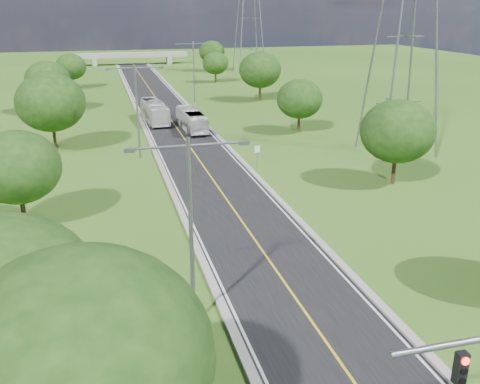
# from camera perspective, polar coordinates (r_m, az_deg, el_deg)

# --- Properties ---
(ground) EXTENTS (260.00, 260.00, 0.00)m
(ground) POSITION_cam_1_polar(r_m,az_deg,el_deg) (74.40, -6.94, 7.03)
(ground) COLOR #2E5618
(ground) RESTS_ON ground
(road) EXTENTS (8.00, 150.00, 0.06)m
(road) POSITION_cam_1_polar(r_m,az_deg,el_deg) (80.22, -7.57, 7.93)
(road) COLOR black
(road) RESTS_ON ground
(curb_left) EXTENTS (0.50, 150.00, 0.22)m
(curb_left) POSITION_cam_1_polar(r_m,az_deg,el_deg) (79.79, -10.62, 7.76)
(curb_left) COLOR gray
(curb_left) RESTS_ON ground
(curb_right) EXTENTS (0.50, 150.00, 0.22)m
(curb_right) POSITION_cam_1_polar(r_m,az_deg,el_deg) (80.83, -4.56, 8.18)
(curb_right) COLOR gray
(curb_right) RESTS_ON ground
(speed_limit_sign) EXTENTS (0.55, 0.09, 2.40)m
(speed_limit_sign) POSITION_cam_1_polar(r_m,az_deg,el_deg) (54.14, 1.85, 4.19)
(speed_limit_sign) COLOR slate
(speed_limit_sign) RESTS_ON ground
(overpass) EXTENTS (30.00, 3.00, 3.20)m
(overpass) POSITION_cam_1_polar(r_m,az_deg,el_deg) (152.93, -11.44, 14.06)
(overpass) COLOR gray
(overpass) RESTS_ON ground
(streetlight_near_left) EXTENTS (5.90, 0.25, 10.00)m
(streetlight_near_left) POSITION_cam_1_polar(r_m,az_deg,el_deg) (26.27, -5.29, -2.79)
(streetlight_near_left) COLOR slate
(streetlight_near_left) RESTS_ON ground
(streetlight_mid_left) EXTENTS (5.90, 0.25, 10.00)m
(streetlight_mid_left) POSITION_cam_1_polar(r_m,az_deg,el_deg) (58.00, -10.96, 9.28)
(streetlight_mid_left) COLOR slate
(streetlight_mid_left) RESTS_ON ground
(streetlight_far_right) EXTENTS (5.90, 0.25, 10.00)m
(streetlight_far_right) POSITION_cam_1_polar(r_m,az_deg,el_deg) (91.94, -4.96, 13.22)
(streetlight_far_right) COLOR slate
(streetlight_far_right) RESTS_ON ground
(power_tower_near) EXTENTS (9.00, 6.40, 28.00)m
(power_tower_near) POSITION_cam_1_polar(r_m,az_deg,el_deg) (61.03, 17.40, 16.90)
(power_tower_near) COLOR slate
(power_tower_near) RESTS_ON ground
(power_tower_far) EXTENTS (9.00, 6.40, 28.00)m
(power_tower_far) POSITION_cam_1_polar(r_m,az_deg,el_deg) (132.00, 0.96, 18.67)
(power_tower_far) COLOR slate
(power_tower_far) RESTS_ON ground
(tree_la) EXTENTS (7.14, 7.14, 8.30)m
(tree_la) POSITION_cam_1_polar(r_m,az_deg,el_deg) (23.02, -23.72, -9.73)
(tree_la) COLOR black
(tree_la) RESTS_ON ground
(tree_lb) EXTENTS (6.30, 6.30, 7.33)m
(tree_lb) POSITION_cam_1_polar(r_m,az_deg,el_deg) (42.01, -22.69, 2.46)
(tree_lb) COLOR black
(tree_lb) RESTS_ON ground
(tree_lc) EXTENTS (7.56, 7.56, 8.79)m
(tree_lc) POSITION_cam_1_polar(r_m,az_deg,el_deg) (63.07, -19.56, 8.99)
(tree_lc) COLOR black
(tree_lc) RESTS_ON ground
(tree_ld) EXTENTS (6.72, 6.72, 7.82)m
(tree_ld) POSITION_cam_1_polar(r_m,az_deg,el_deg) (87.00, -19.82, 11.15)
(tree_ld) COLOR black
(tree_ld) RESTS_ON ground
(tree_le) EXTENTS (5.88, 5.88, 6.84)m
(tree_le) POSITION_cam_1_polar(r_m,az_deg,el_deg) (110.72, -17.61, 12.62)
(tree_le) COLOR black
(tree_le) RESTS_ON ground
(tree_lf) EXTENTS (7.98, 7.98, 9.28)m
(tree_lf) POSITION_cam_1_polar(r_m,az_deg,el_deg) (17.24, -16.51, -16.79)
(tree_lf) COLOR black
(tree_lf) RESTS_ON ground
(tree_rb) EXTENTS (6.72, 6.72, 7.82)m
(tree_rb) POSITION_cam_1_polar(r_m,az_deg,el_deg) (50.53, 16.46, 6.22)
(tree_rb) COLOR black
(tree_rb) RESTS_ON ground
(tree_rc) EXTENTS (5.88, 5.88, 6.84)m
(tree_rc) POSITION_cam_1_polar(r_m,az_deg,el_deg) (69.64, 6.38, 9.83)
(tree_rc) COLOR black
(tree_rc) RESTS_ON ground
(tree_rd) EXTENTS (7.14, 7.14, 8.30)m
(tree_rd) POSITION_cam_1_polar(r_m,az_deg,el_deg) (92.63, 2.16, 12.90)
(tree_rd) COLOR black
(tree_rd) RESTS_ON ground
(tree_re) EXTENTS (5.46, 5.46, 6.35)m
(tree_re) POSITION_cam_1_polar(r_m,az_deg,el_deg) (115.25, -2.64, 13.56)
(tree_re) COLOR black
(tree_re) RESTS_ON ground
(tree_rf) EXTENTS (6.30, 6.30, 7.33)m
(tree_rf) POSITION_cam_1_polar(r_m,az_deg,el_deg) (135.39, -3.02, 14.70)
(tree_rf) COLOR black
(tree_rf) RESTS_ON ground
(bus_outbound) EXTENTS (2.71, 9.93, 2.74)m
(bus_outbound) POSITION_cam_1_polar(r_m,az_deg,el_deg) (71.08, -5.21, 7.68)
(bus_outbound) COLOR white
(bus_outbound) RESTS_ON road
(bus_inbound) EXTENTS (3.09, 10.72, 2.95)m
(bus_inbound) POSITION_cam_1_polar(r_m,az_deg,el_deg) (76.79, -9.09, 8.48)
(bus_inbound) COLOR silver
(bus_inbound) RESTS_ON road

